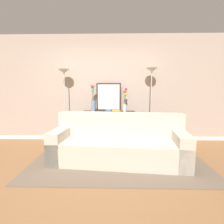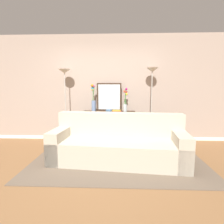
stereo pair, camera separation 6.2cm
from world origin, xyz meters
name	(u,v)px [view 2 (the right image)]	position (x,y,z in m)	size (l,w,h in m)	color
ground_plane	(90,173)	(0.00, 0.00, -0.01)	(16.00, 16.00, 0.02)	brown
back_wall	(101,89)	(0.00, 1.95, 1.34)	(12.00, 0.15, 2.69)	white
area_rug	(118,164)	(0.45, 0.34, 0.01)	(3.17, 1.60, 0.01)	brown
couch	(118,144)	(0.46, 0.50, 0.31)	(2.50, 1.10, 0.88)	#BCB29E
console_table	(109,121)	(0.23, 1.61, 0.54)	(1.26, 0.33, 0.79)	#382619
floor_lamp_left	(65,85)	(-0.85, 1.59, 1.42)	(0.28, 0.28, 1.81)	#B7B2A8
floor_lamp_right	(152,85)	(1.24, 1.59, 1.44)	(0.28, 0.28, 1.83)	#B7B2A8
wall_mirror	(109,97)	(0.22, 1.74, 1.14)	(0.61, 0.02, 0.69)	#382619
vase_tall_flowers	(93,101)	(-0.16, 1.61, 1.05)	(0.11, 0.12, 0.67)	#6B84AD
vase_short_flowers	(125,102)	(0.62, 1.62, 1.03)	(0.11, 0.11, 0.57)	silver
fruit_bowl	(109,111)	(0.22, 1.52, 0.82)	(0.15, 0.15, 0.05)	#4C7093
book_stack	(117,111)	(0.41, 1.53, 0.81)	(0.23, 0.16, 0.05)	maroon
book_row_under_console	(96,140)	(-0.10, 1.61, 0.06)	(0.36, 0.18, 0.13)	#236033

